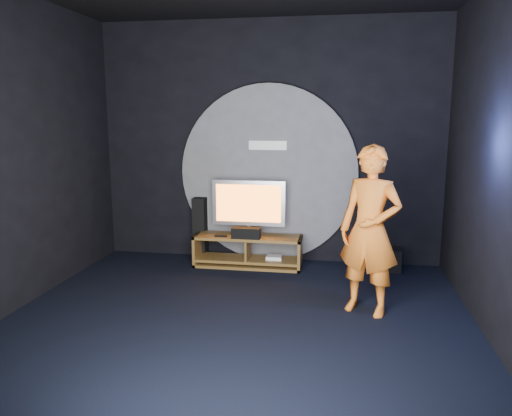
{
  "coord_description": "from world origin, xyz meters",
  "views": [
    {
      "loc": [
        1.02,
        -4.77,
        2.16
      ],
      "look_at": [
        0.05,
        1.05,
        1.05
      ],
      "focal_mm": 35.0,
      "sensor_mm": 36.0,
      "label": 1
    }
  ],
  "objects": [
    {
      "name": "floor",
      "position": [
        0.0,
        0.0,
        0.0
      ],
      "size": [
        5.0,
        5.0,
        0.0
      ],
      "primitive_type": "plane",
      "color": "black",
      "rests_on": "ground"
    },
    {
      "name": "back_wall",
      "position": [
        0.0,
        2.5,
        1.75
      ],
      "size": [
        5.0,
        0.04,
        3.5
      ],
      "primitive_type": "cube",
      "color": "black",
      "rests_on": "ground"
    },
    {
      "name": "front_wall",
      "position": [
        0.0,
        -2.5,
        1.75
      ],
      "size": [
        5.0,
        0.04,
        3.5
      ],
      "primitive_type": "cube",
      "color": "black",
      "rests_on": "ground"
    },
    {
      "name": "left_wall",
      "position": [
        -2.5,
        0.0,
        1.75
      ],
      "size": [
        0.04,
        5.0,
        3.5
      ],
      "primitive_type": "cube",
      "color": "black",
      "rests_on": "ground"
    },
    {
      "name": "right_wall",
      "position": [
        2.5,
        0.0,
        1.75
      ],
      "size": [
        0.04,
        5.0,
        3.5
      ],
      "primitive_type": "cube",
      "color": "black",
      "rests_on": "ground"
    },
    {
      "name": "wall_disc_panel",
      "position": [
        0.0,
        2.44,
        1.3
      ],
      "size": [
        2.6,
        0.11,
        2.6
      ],
      "color": "#515156",
      "rests_on": "ground"
    },
    {
      "name": "media_console",
      "position": [
        -0.23,
        2.05,
        0.19
      ],
      "size": [
        1.54,
        0.45,
        0.45
      ],
      "color": "brown",
      "rests_on": "ground"
    },
    {
      "name": "tv",
      "position": [
        -0.23,
        2.12,
        0.88
      ],
      "size": [
        1.05,
        0.22,
        0.79
      ],
      "color": "silver",
      "rests_on": "media_console"
    },
    {
      "name": "center_speaker",
      "position": [
        -0.23,
        1.9,
        0.53
      ],
      "size": [
        0.4,
        0.15,
        0.15
      ],
      "primitive_type": "cube",
      "color": "black",
      "rests_on": "media_console"
    },
    {
      "name": "remote",
      "position": [
        -0.6,
        1.93,
        0.46
      ],
      "size": [
        0.18,
        0.05,
        0.02
      ],
      "primitive_type": "cube",
      "color": "black",
      "rests_on": "media_console"
    },
    {
      "name": "tower_speaker_left",
      "position": [
        -1.01,
        2.31,
        0.47
      ],
      "size": [
        0.19,
        0.21,
        0.94
      ],
      "primitive_type": "cube",
      "color": "black",
      "rests_on": "ground"
    },
    {
      "name": "tower_speaker_right",
      "position": [
        1.44,
        2.35,
        0.47
      ],
      "size": [
        0.19,
        0.21,
        0.94
      ],
      "primitive_type": "cube",
      "color": "black",
      "rests_on": "ground"
    },
    {
      "name": "subwoofer",
      "position": [
        1.77,
        2.18,
        0.16
      ],
      "size": [
        0.28,
        0.28,
        0.31
      ],
      "primitive_type": "cube",
      "color": "black",
      "rests_on": "ground"
    },
    {
      "name": "player",
      "position": [
        1.37,
        0.6,
        0.93
      ],
      "size": [
        0.8,
        0.68,
        1.85
      ],
      "primitive_type": "imported",
      "rotation": [
        0.0,
        0.0,
        -0.41
      ],
      "color": "orange",
      "rests_on": "ground"
    }
  ]
}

